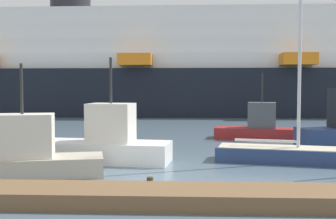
% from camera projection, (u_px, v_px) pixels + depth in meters
% --- Properties ---
extents(ground_plane, '(600.00, 600.00, 0.00)m').
position_uv_depth(ground_plane, '(156.00, 178.00, 17.88)').
color(ground_plane, slate).
extents(dock_pier, '(23.90, 2.35, 0.68)m').
position_uv_depth(dock_pier, '(147.00, 196.00, 13.89)').
color(dock_pier, brown).
rests_on(dock_pier, ground_plane).
extents(sailboat_0, '(7.60, 3.50, 12.32)m').
position_uv_depth(sailboat_0, '(287.00, 151.00, 21.65)').
color(sailboat_0, navy).
rests_on(sailboat_0, ground_plane).
extents(fishing_boat_0, '(7.15, 3.24, 5.55)m').
position_uv_depth(fishing_boat_0, '(107.00, 142.00, 21.73)').
color(fishing_boat_0, white).
rests_on(fishing_boat_0, ground_plane).
extents(fishing_boat_1, '(6.68, 3.55, 5.03)m').
position_uv_depth(fishing_boat_1, '(27.00, 154.00, 18.14)').
color(fishing_boat_1, '#BCB29E').
rests_on(fishing_boat_1, ground_plane).
extents(fishing_boat_2, '(6.73, 3.34, 5.08)m').
position_uv_depth(fishing_boat_2, '(259.00, 127.00, 31.43)').
color(fishing_boat_2, maroon).
rests_on(fishing_boat_2, ground_plane).
extents(channel_buoy_0, '(0.59, 0.59, 1.67)m').
position_uv_depth(channel_buoy_0, '(46.00, 131.00, 34.21)').
color(channel_buoy_0, green).
rests_on(channel_buoy_0, ground_plane).
extents(cruise_ship, '(117.81, 19.05, 20.83)m').
position_uv_depth(cruise_ship, '(211.00, 69.00, 60.64)').
color(cruise_ship, black).
rests_on(cruise_ship, ground_plane).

